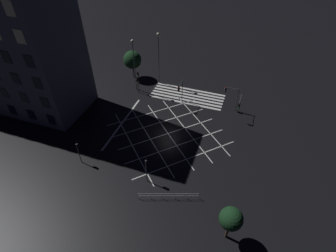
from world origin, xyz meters
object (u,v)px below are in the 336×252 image
(traffic_light_sw_cross, at_px, (239,104))
(traffic_light_median_south, at_px, (180,89))
(street_tree_near, at_px, (231,219))
(street_tree_far, at_px, (132,60))
(traffic_light_median_north, at_px, (146,166))
(street_lamp_west, at_px, (158,50))
(traffic_light_se_main, at_px, (138,81))
(traffic_light_se_cross, at_px, (138,77))
(street_lamp_east, at_px, (134,56))
(traffic_light_sw_main, at_px, (231,93))
(traffic_light_ne_cross, at_px, (78,149))

(traffic_light_sw_cross, xyz_separation_m, traffic_light_median_south, (10.05, -0.04, 0.61))
(street_tree_near, relative_size, street_tree_far, 0.89)
(traffic_light_median_north, distance_m, traffic_light_median_south, 17.21)
(traffic_light_median_south, xyz_separation_m, street_lamp_west, (6.03, -5.67, 3.62))
(traffic_light_sw_cross, height_order, street_lamp_west, street_lamp_west)
(traffic_light_se_main, height_order, street_lamp_west, street_lamp_west)
(traffic_light_sw_cross, height_order, traffic_light_median_south, traffic_light_median_south)
(street_tree_far, bearing_deg, traffic_light_se_cross, 125.34)
(traffic_light_sw_cross, height_order, street_lamp_east, street_lamp_east)
(traffic_light_sw_cross, distance_m, traffic_light_median_north, 19.41)
(traffic_light_median_south, height_order, street_tree_far, street_tree_far)
(traffic_light_sw_cross, height_order, traffic_light_median_north, traffic_light_median_north)
(street_tree_near, xyz_separation_m, street_tree_far, (23.60, -27.31, 0.13))
(traffic_light_sw_main, distance_m, street_tree_near, 23.20)
(street_lamp_east, bearing_deg, street_lamp_west, -131.05)
(traffic_light_se_cross, distance_m, street_lamp_east, 4.06)
(traffic_light_sw_main, bearing_deg, street_tree_near, 98.79)
(traffic_light_ne_cross, height_order, street_tree_far, street_tree_far)
(traffic_light_se_cross, relative_size, traffic_light_median_south, 0.91)
(traffic_light_se_cross, xyz_separation_m, traffic_light_sw_cross, (-18.72, 1.75, -0.22))
(traffic_light_se_cross, relative_size, street_tree_far, 0.73)
(traffic_light_median_north, height_order, street_tree_near, street_tree_near)
(traffic_light_median_south, relative_size, street_lamp_east, 0.46)
(traffic_light_se_main, bearing_deg, street_lamp_east, 135.27)
(street_tree_near, distance_m, street_tree_far, 36.09)
(traffic_light_median_south, xyz_separation_m, street_lamp_east, (9.28, -1.94, 3.61))
(traffic_light_se_main, height_order, street_lamp_east, street_lamp_east)
(street_lamp_east, distance_m, street_tree_near, 31.60)
(street_lamp_west, distance_m, street_tree_far, 6.48)
(street_lamp_east, bearing_deg, street_tree_near, 132.31)
(street_tree_near, bearing_deg, traffic_light_median_north, -20.64)
(traffic_light_sw_main, distance_m, traffic_light_median_south, 8.50)
(street_tree_near, bearing_deg, traffic_light_median_south, -60.84)
(traffic_light_sw_main, relative_size, street_tree_near, 0.89)
(street_tree_near, bearing_deg, traffic_light_ne_cross, -11.08)
(traffic_light_median_south, bearing_deg, traffic_light_ne_cross, -27.45)
(traffic_light_se_main, bearing_deg, street_tree_far, 123.65)
(street_tree_near, bearing_deg, traffic_light_se_cross, -48.23)
(traffic_light_sw_cross, height_order, street_tree_far, street_tree_far)
(traffic_light_ne_cross, distance_m, street_lamp_west, 23.50)
(traffic_light_se_main, xyz_separation_m, traffic_light_median_north, (-9.41, 18.33, 0.33))
(traffic_light_se_cross, height_order, street_tree_far, street_tree_far)
(traffic_light_sw_cross, distance_m, traffic_light_median_south, 10.07)
(traffic_light_se_cross, height_order, street_lamp_west, street_lamp_west)
(traffic_light_ne_cross, relative_size, street_tree_far, 0.63)
(street_lamp_west, bearing_deg, traffic_light_se_main, 61.47)
(traffic_light_ne_cross, bearing_deg, traffic_light_median_south, -27.45)
(traffic_light_median_south, relative_size, street_lamp_west, 0.45)
(traffic_light_sw_cross, distance_m, street_lamp_west, 17.58)
(traffic_light_se_cross, bearing_deg, street_lamp_west, 146.38)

